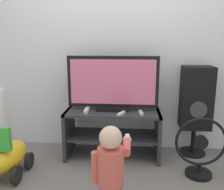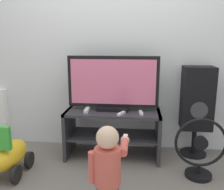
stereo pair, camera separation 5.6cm
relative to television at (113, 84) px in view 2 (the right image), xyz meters
The scene contains 11 objects.
ground_plane 0.87m from the television, 90.00° to the right, with size 16.00×16.00×0.00m, color slate.
wall_back 0.55m from the television, 90.00° to the left, with size 10.00×0.06×2.60m.
tv_stand 0.48m from the television, 90.00° to the right, with size 1.05×0.46×0.54m.
television is the anchor object (origin of this frame).
game_console 0.40m from the television, 161.07° to the right, with size 0.04×0.16×0.04m.
remote_primary 0.44m from the television, 20.86° to the right, with size 0.05×0.13×0.03m.
remote_secondary 0.34m from the television, 57.55° to the right, with size 0.09×0.13×0.03m.
child 1.16m from the television, 86.11° to the right, with size 0.28×0.43×0.74m.
speaker_tower 0.96m from the television, ahead, with size 0.33×0.30×1.03m.
floor_fan 1.12m from the television, 23.94° to the right, with size 0.49×0.26×0.60m.
ride_on_toy 1.27m from the television, 150.66° to the right, with size 0.29×0.52×0.55m.
Camera 2 is at (0.27, -2.43, 1.32)m, focal length 40.00 mm.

